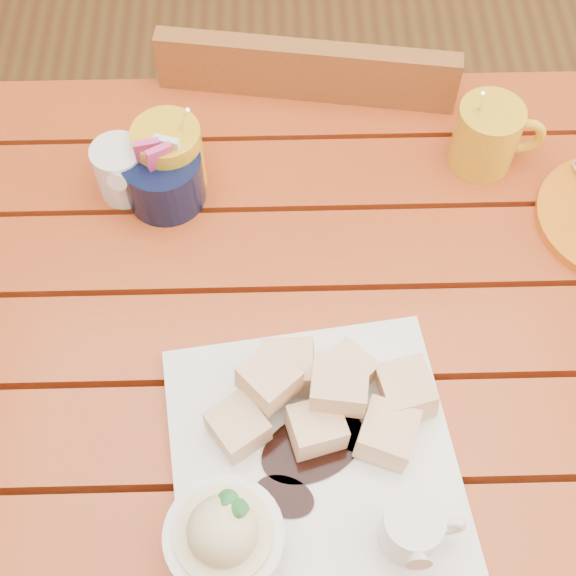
{
  "coord_description": "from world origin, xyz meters",
  "views": [
    {
      "loc": [
        -0.03,
        -0.42,
        1.54
      ],
      "look_at": [
        -0.02,
        0.02,
        0.82
      ],
      "focal_mm": 50.0,
      "sensor_mm": 36.0,
      "label": 1
    }
  ],
  "objects_px": {
    "dessert_plate": "(297,471)",
    "coffee_mug_left": "(167,157)",
    "coffee_mug_right": "(488,135)",
    "table": "(301,374)",
    "chair_far": "(309,171)"
  },
  "relations": [
    {
      "from": "table",
      "to": "coffee_mug_right",
      "type": "xyz_separation_m",
      "value": [
        0.23,
        0.24,
        0.15
      ]
    },
    {
      "from": "coffee_mug_left",
      "to": "coffee_mug_right",
      "type": "distance_m",
      "value": 0.39
    },
    {
      "from": "dessert_plate",
      "to": "coffee_mug_left",
      "type": "height_order",
      "value": "coffee_mug_left"
    },
    {
      "from": "chair_far",
      "to": "coffee_mug_left",
      "type": "bearing_deg",
      "value": 61.44
    },
    {
      "from": "dessert_plate",
      "to": "table",
      "type": "bearing_deg",
      "value": 85.9
    },
    {
      "from": "dessert_plate",
      "to": "coffee_mug_right",
      "type": "relative_size",
      "value": 2.37
    },
    {
      "from": "table",
      "to": "dessert_plate",
      "type": "bearing_deg",
      "value": -94.1
    },
    {
      "from": "table",
      "to": "coffee_mug_right",
      "type": "distance_m",
      "value": 0.37
    },
    {
      "from": "coffee_mug_left",
      "to": "coffee_mug_right",
      "type": "bearing_deg",
      "value": -16.53
    },
    {
      "from": "dessert_plate",
      "to": "coffee_mug_right",
      "type": "height_order",
      "value": "coffee_mug_right"
    },
    {
      "from": "table",
      "to": "coffee_mug_left",
      "type": "bearing_deg",
      "value": 125.67
    },
    {
      "from": "table",
      "to": "chair_far",
      "type": "bearing_deg",
      "value": 86.1
    },
    {
      "from": "dessert_plate",
      "to": "coffee_mug_left",
      "type": "relative_size",
      "value": 2.31
    },
    {
      "from": "chair_far",
      "to": "dessert_plate",
      "type": "bearing_deg",
      "value": 94.67
    },
    {
      "from": "dessert_plate",
      "to": "coffee_mug_right",
      "type": "xyz_separation_m",
      "value": [
        0.25,
        0.41,
        0.01
      ]
    }
  ]
}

